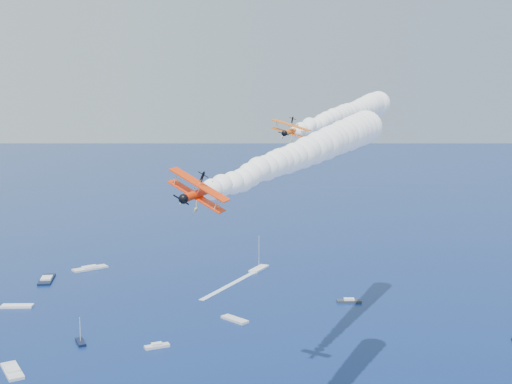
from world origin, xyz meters
TOP-DOWN VIEW (x-y plane):
  - biplane_lead at (21.58, 32.21)m, footprint 10.53×11.55m
  - biplane_trail at (-20.47, -2.24)m, footprint 10.65×11.68m
  - smoke_trail_lead at (51.69, 48.43)m, footprint 71.91×61.61m
  - smoke_trail_trail at (9.94, 13.42)m, footprint 71.85×60.24m
  - spectator_boats at (-5.22, 124.21)m, footprint 218.49×177.36m

SIDE VIEW (x-z plane):
  - spectator_boats at x=-5.22m, z-range 0.00..0.70m
  - biplane_trail at x=-20.47m, z-range 49.35..57.74m
  - smoke_trail_trail at x=9.94m, z-range 50.04..62.33m
  - biplane_lead at x=21.58m, z-range 54.83..62.16m
  - smoke_trail_lead at x=51.69m, z-range 54.98..67.28m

